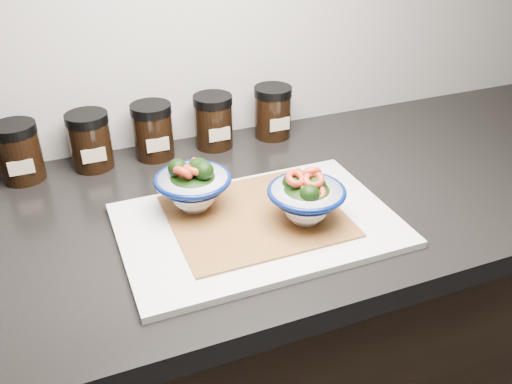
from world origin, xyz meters
name	(u,v)px	position (x,y,z in m)	size (l,w,h in m)	color
countertop	(143,234)	(0.00, 1.45, 0.88)	(3.50, 0.60, 0.04)	black
cutting_board	(258,225)	(0.18, 1.37, 0.91)	(0.45, 0.30, 0.01)	silver
bamboo_mat	(256,216)	(0.18, 1.38, 0.91)	(0.28, 0.24, 0.00)	#A46531
bowl_left	(193,186)	(0.09, 1.44, 0.96)	(0.13, 0.13, 0.10)	white
bowl_right	(306,199)	(0.25, 1.34, 0.96)	(0.13, 0.13, 0.10)	white
spice_jar_b	(19,152)	(-0.17, 1.69, 0.96)	(0.08, 0.08, 0.11)	black
spice_jar_c	(90,141)	(-0.04, 1.69, 0.96)	(0.08, 0.08, 0.11)	black
spice_jar_d	(153,131)	(0.08, 1.69, 0.96)	(0.08, 0.08, 0.11)	black
spice_jar_e	(213,121)	(0.21, 1.69, 0.96)	(0.08, 0.08, 0.11)	black
spice_jar_f	(273,112)	(0.34, 1.69, 0.96)	(0.08, 0.08, 0.11)	black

